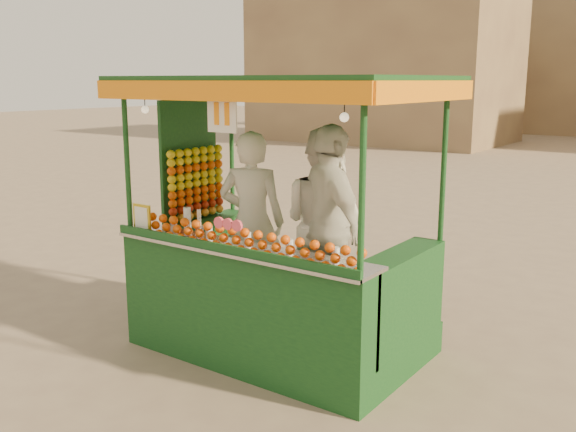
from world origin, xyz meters
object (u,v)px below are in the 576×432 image
Objects in this scene: vendor_right at (330,227)px; juice_cart at (268,266)px; vendor_middle at (324,224)px; vendor_left at (252,222)px.

juice_cart is at bearing 57.10° from vendor_right.
juice_cart reaches higher than vendor_right.
vendor_right is at bearing 25.94° from juice_cart.
vendor_middle is 0.22m from vendor_right.
vendor_left is at bearing 30.82° from vendor_middle.
vendor_middle is (0.67, 0.23, 0.02)m from vendor_left.
vendor_left is 0.95× the size of vendor_right.
juice_cart is 1.60× the size of vendor_left.
juice_cart is at bearing 127.53° from vendor_left.
vendor_right is at bearing 160.69° from vendor_left.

